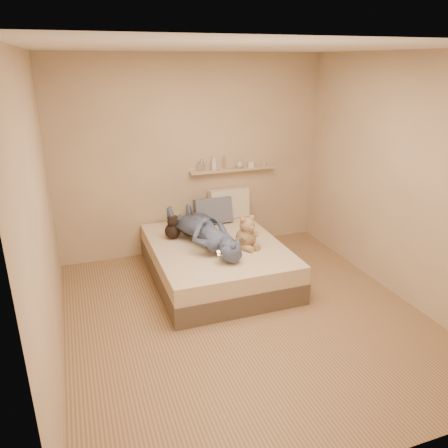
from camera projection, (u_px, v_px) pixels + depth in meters
name	position (u px, v px, depth m)	size (l,w,h in m)	color
room	(247.00, 197.00, 4.08)	(3.80, 3.80, 3.80)	#A27654
bed	(216.00, 261.00, 5.28)	(1.50, 1.90, 0.45)	brown
game_console	(224.00, 253.00, 4.64)	(0.16, 0.08, 0.05)	silver
teddy_bear	(247.00, 235.00, 5.04)	(0.31, 0.32, 0.39)	#947951
dark_plush	(173.00, 229.00, 5.31)	(0.19, 0.19, 0.30)	black
pillow_cream	(229.00, 203.00, 6.01)	(0.55, 0.16, 0.40)	beige
pillow_grey	(213.00, 211.00, 5.81)	(0.50, 0.14, 0.34)	slate
person	(203.00, 230.00, 5.15)	(0.53, 1.46, 0.35)	#4C5977
wall_shelf	(233.00, 170.00, 5.94)	(1.20, 0.12, 0.03)	tan
shelf_bottles	(226.00, 164.00, 5.88)	(0.99, 0.14, 0.20)	silver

